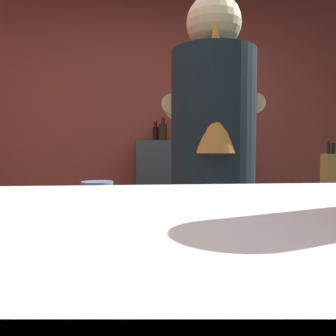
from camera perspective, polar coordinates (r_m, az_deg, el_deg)
wall_back at (r=3.45m, az=-2.82°, el=6.89°), size 5.20×0.10×2.70m
prep_counter at (r=2.06m, az=9.69°, el=-16.17°), size 2.10×0.60×0.90m
back_shelf at (r=3.24m, az=2.69°, el=-6.22°), size 0.88×0.36×1.20m
bartender at (r=1.45m, az=7.21°, el=-1.54°), size 0.47×0.54×1.74m
knife_block at (r=2.12m, az=24.94°, el=-0.50°), size 0.10×0.08×0.27m
mixing_bowl at (r=1.99m, az=-11.31°, el=-2.82°), size 0.18×0.18×0.05m
chefs_knife at (r=1.93m, az=12.67°, el=-3.63°), size 0.24×0.08×0.01m
bottle_olive_oil at (r=3.18m, az=-0.81°, el=5.93°), size 0.07×0.07×0.22m
bottle_vinegar at (r=3.25m, az=7.85°, el=6.01°), size 0.06×0.06×0.24m
bottle_hot_sauce at (r=3.25m, az=-1.98°, el=5.64°), size 0.06×0.06×0.18m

